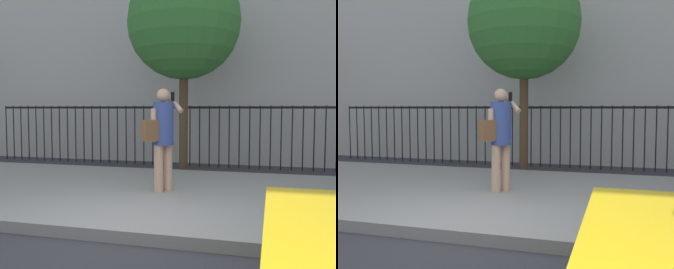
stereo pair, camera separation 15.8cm
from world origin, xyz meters
TOP-DOWN VIEW (x-y plane):
  - ground_plane at (0.00, 0.00)m, footprint 60.00×60.00m
  - sidewalk at (0.00, 2.20)m, footprint 28.00×4.40m
  - building_facade at (0.00, 8.50)m, footprint 28.00×4.00m
  - iron_fence at (0.00, 5.90)m, footprint 12.03×0.04m
  - pedestrian_on_phone at (-0.07, 2.12)m, footprint 0.65×0.71m
  - street_tree_far at (-0.29, 4.71)m, footprint 2.59×2.59m

SIDE VIEW (x-z plane):
  - ground_plane at x=0.00m, z-range 0.00..0.00m
  - sidewalk at x=0.00m, z-range 0.00..0.15m
  - iron_fence at x=0.00m, z-range 0.22..1.82m
  - pedestrian_on_phone at x=-0.07m, z-range 0.29..1.99m
  - street_tree_far at x=-0.29m, z-range 1.08..5.86m
  - building_facade at x=0.00m, z-range 0.00..9.03m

